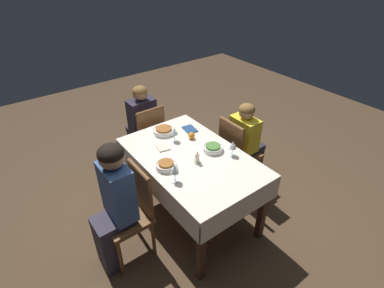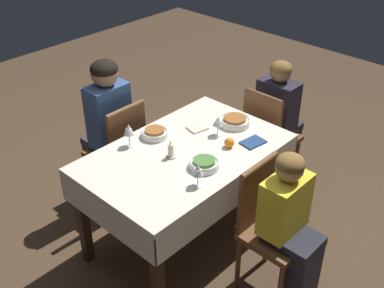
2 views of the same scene
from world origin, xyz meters
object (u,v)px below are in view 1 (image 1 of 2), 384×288
object	(u,v)px
person_child_yellow	(247,142)
orange_fruit	(192,136)
chair_north	(236,152)
wine_glass_west	(174,132)
chair_south	(132,210)
bowl_south	(166,165)
wine_glass_south	(175,170)
person_child_dark	(141,124)
dining_table	(191,165)
napkin_spare_side	(163,147)
person_adult_denim	(113,202)
bowl_north	(213,148)
wine_glass_north	(233,145)
chair_west	(148,137)
candle_centerpiece	(197,159)
napkin_red_folded	(190,129)
bowl_west	(164,130)

from	to	relation	value
person_child_yellow	orange_fruit	distance (m)	0.68
chair_north	wine_glass_west	size ratio (longest dim) A/B	6.37
chair_south	bowl_south	size ratio (longest dim) A/B	4.94
wine_glass_south	person_child_dark	bearing A→B (deg)	164.12
person_child_yellow	chair_south	bearing A→B (deg)	93.56
person_child_dark	wine_glass_south	bearing A→B (deg)	74.12
chair_south	person_child_yellow	distance (m)	1.44
dining_table	person_child_yellow	distance (m)	0.80
chair_north	napkin_spare_side	size ratio (longest dim) A/B	6.14
orange_fruit	person_adult_denim	bearing A→B (deg)	-74.52
chair_south	bowl_north	distance (m)	0.90
dining_table	wine_glass_north	size ratio (longest dim) A/B	9.13
chair_west	bowl_south	xyz separation A→B (m)	(0.90, -0.32, 0.29)
dining_table	wine_glass_north	distance (m)	0.42
candle_centerpiece	napkin_spare_side	xyz separation A→B (m)	(-0.37, -0.12, -0.03)
wine_glass_north	bowl_north	bearing A→B (deg)	-149.99
chair_south	bowl_north	world-z (taller)	chair_south
dining_table	wine_glass_south	bearing A→B (deg)	-57.39
candle_centerpiece	napkin_red_folded	bearing A→B (deg)	150.10
wine_glass_south	napkin_red_folded	xyz separation A→B (m)	(-0.57, 0.57, -0.11)
bowl_north	napkin_red_folded	bearing A→B (deg)	173.27
chair_north	person_adult_denim	bearing A→B (deg)	93.59
chair_south	dining_table	bearing A→B (deg)	93.15
bowl_west	candle_centerpiece	xyz separation A→B (m)	(0.59, -0.04, 0.01)
person_adult_denim	wine_glass_north	xyz separation A→B (m)	(0.17, 1.09, 0.19)
dining_table	person_adult_denim	xyz separation A→B (m)	(0.04, -0.78, 0.01)
candle_centerpiece	napkin_red_folded	distance (m)	0.56
wine_glass_west	bowl_south	bearing A→B (deg)	-43.79
chair_north	napkin_spare_side	distance (m)	0.85
chair_west	person_child_yellow	size ratio (longest dim) A/B	0.86
napkin_red_folded	chair_west	bearing A→B (deg)	-156.83
person_child_yellow	bowl_north	world-z (taller)	person_child_yellow
person_child_dark	wine_glass_south	size ratio (longest dim) A/B	6.82
bowl_north	wine_glass_west	bearing A→B (deg)	-151.45
chair_north	bowl_north	size ratio (longest dim) A/B	4.80
person_child_yellow	bowl_west	size ratio (longest dim) A/B	4.74
chair_south	bowl_west	xyz separation A→B (m)	(-0.52, 0.66, 0.29)
napkin_spare_side	chair_south	bearing A→B (deg)	-59.73
person_child_dark	napkin_spare_side	world-z (taller)	person_child_dark
dining_table	orange_fruit	world-z (taller)	orange_fruit
person_child_dark	bowl_south	bearing A→B (deg)	73.28
dining_table	napkin_spare_side	bearing A→B (deg)	-152.88
wine_glass_north	orange_fruit	distance (m)	0.46
person_adult_denim	napkin_red_folded	size ratio (longest dim) A/B	6.94
person_adult_denim	napkin_spare_side	xyz separation A→B (m)	(-0.30, 0.65, 0.09)
chair_north	bowl_west	distance (m)	0.81
wine_glass_north	bowl_west	bearing A→B (deg)	-157.71
chair_north	chair_west	bearing A→B (deg)	35.75
person_child_dark	bowl_south	distance (m)	1.11
chair_south	chair_north	world-z (taller)	same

